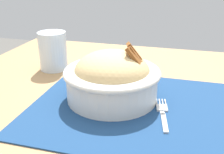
# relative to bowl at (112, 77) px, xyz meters

# --- Properties ---
(table) EXTENTS (1.05, 0.95, 0.77)m
(table) POSITION_rel_bowl_xyz_m (0.08, -0.04, -0.14)
(table) COLOR #99754C
(table) RESTS_ON ground_plane
(placemat) EXTENTS (0.43, 0.35, 0.00)m
(placemat) POSITION_rel_bowl_xyz_m (0.06, -0.03, -0.05)
(placemat) COLOR navy
(placemat) RESTS_ON table
(bowl) EXTENTS (0.21, 0.21, 0.13)m
(bowl) POSITION_rel_bowl_xyz_m (0.00, 0.00, 0.00)
(bowl) COLOR silver
(bowl) RESTS_ON placemat
(fork) EXTENTS (0.04, 0.13, 0.00)m
(fork) POSITION_rel_bowl_xyz_m (0.11, -0.04, -0.05)
(fork) COLOR silver
(fork) RESTS_ON placemat
(drinking_glass) EXTENTS (0.08, 0.08, 0.11)m
(drinking_glass) POSITION_rel_bowl_xyz_m (-0.21, 0.14, -0.01)
(drinking_glass) COLOR silver
(drinking_glass) RESTS_ON table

